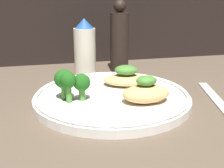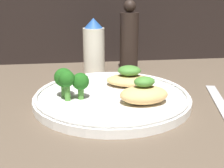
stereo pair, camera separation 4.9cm
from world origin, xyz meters
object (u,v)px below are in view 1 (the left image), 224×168
broccoli_bunch (70,81)px  sauce_bottle (85,47)px  pepper_grinder (120,39)px  plate (112,97)px

broccoli_bunch → sauce_bottle: (5.79, 22.36, 1.64)cm
broccoli_bunch → sauce_bottle: bearing=75.5°
sauce_bottle → pepper_grinder: bearing=0.0°
pepper_grinder → sauce_bottle: bearing=-180.0°
plate → pepper_grinder: (7.20, 21.52, 6.91)cm
sauce_bottle → pepper_grinder: (8.76, 0.00, 1.57)cm
broccoli_bunch → sauce_bottle: 23.16cm
pepper_grinder → broccoli_bunch: bearing=-123.1°
plate → broccoli_bunch: bearing=-173.4°
sauce_bottle → broccoli_bunch: bearing=-104.5°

